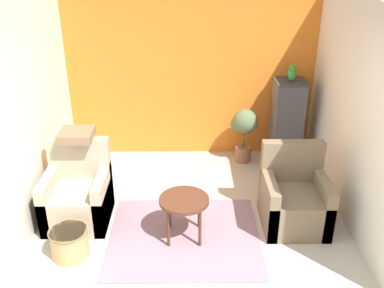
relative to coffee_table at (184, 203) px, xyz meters
name	(u,v)px	position (x,y,z in m)	size (l,w,h in m)	color
wall_back_accent	(191,74)	(0.10, 2.26, 0.84)	(3.86, 0.06, 2.59)	orange
wall_left	(29,115)	(-1.80, 0.61, 0.84)	(0.06, 3.24, 2.59)	silver
wall_right	(354,113)	(1.99, 0.61, 0.84)	(0.06, 3.24, 2.59)	silver
area_rug	(184,236)	(0.00, 0.00, -0.45)	(1.74, 1.52, 0.01)	gray
coffee_table	(184,203)	(0.00, 0.00, 0.00)	(0.57, 0.57, 0.52)	#512D1E
armchair_left	(78,197)	(-1.30, 0.38, -0.15)	(0.75, 0.76, 0.97)	tan
armchair_right	(294,201)	(1.31, 0.27, -0.15)	(0.75, 0.76, 0.97)	#7A664C
birdcage	(286,123)	(1.53, 1.87, 0.18)	(0.51, 0.51, 1.31)	#353539
parrot	(292,73)	(1.53, 1.87, 0.96)	(0.11, 0.20, 0.24)	green
potted_plant	(244,128)	(0.90, 1.90, 0.10)	(0.41, 0.37, 0.85)	brown
wicker_basket	(70,242)	(-1.24, -0.32, -0.28)	(0.42, 0.42, 0.33)	tan
throw_pillow	(76,135)	(-1.30, 0.65, 0.56)	(0.40, 0.40, 0.10)	#846647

